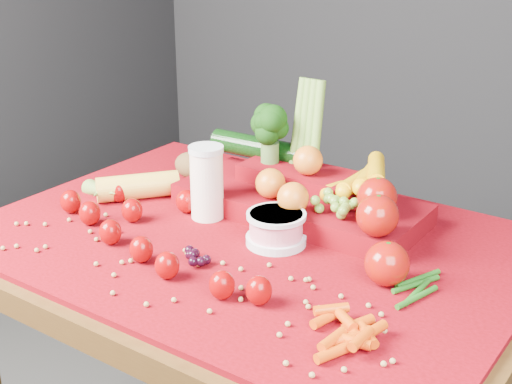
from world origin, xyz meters
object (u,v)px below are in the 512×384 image
Objects in this scene: milk_glass at (207,180)px; yogurt_bowl at (276,227)px; produce_mound at (309,190)px; table at (250,284)px.

yogurt_bowl is at bearing -7.25° from milk_glass.
milk_glass is 0.21m from produce_mound.
yogurt_bowl is (0.06, 0.00, 0.14)m from table.
yogurt_bowl is at bearing 3.51° from table.
table is 7.10× the size of milk_glass.
produce_mound is (0.04, 0.16, 0.16)m from table.
yogurt_bowl is at bearing -82.91° from produce_mound.
table is 1.82× the size of produce_mound.
yogurt_bowl reaches higher than table.
milk_glass is 0.26× the size of produce_mound.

